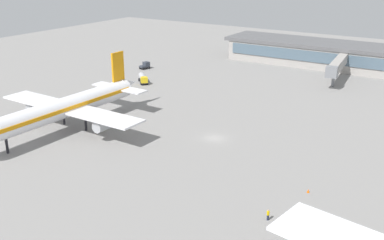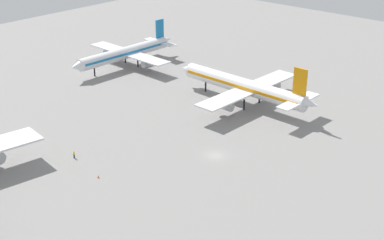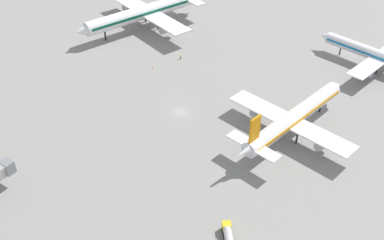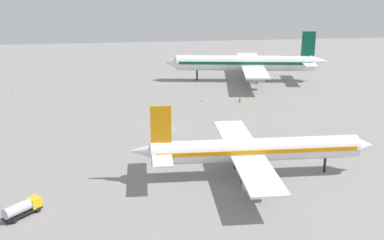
% 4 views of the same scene
% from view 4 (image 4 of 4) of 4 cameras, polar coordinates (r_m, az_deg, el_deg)
% --- Properties ---
extents(ground, '(288.00, 288.00, 0.00)m').
position_cam_4_polar(ground, '(117.34, -2.79, -1.13)').
color(ground, gray).
extents(airplane_at_gate, '(45.42, 56.11, 17.11)m').
position_cam_4_polar(airplane_at_gate, '(167.59, 6.51, 6.72)').
color(airplane_at_gate, white).
rests_on(airplane_at_gate, ground).
extents(airplane_distant, '(37.35, 46.69, 14.22)m').
position_cam_4_polar(airplane_distant, '(90.87, 7.22, -3.52)').
color(airplane_distant, white).
rests_on(airplane_distant, ground).
extents(fuel_truck, '(5.89, 5.70, 2.50)m').
position_cam_4_polar(fuel_truck, '(81.97, -19.47, -9.80)').
color(fuel_truck, black).
rests_on(fuel_truck, ground).
extents(ground_crew_worker, '(0.39, 0.58, 1.67)m').
position_cam_4_polar(ground_crew_worker, '(141.28, 5.70, 2.44)').
color(ground_crew_worker, '#1E2338').
rests_on(ground_crew_worker, ground).
extents(safety_cone_near_gate, '(0.44, 0.44, 0.60)m').
position_cam_4_polar(safety_cone_near_gate, '(141.43, 1.19, 2.31)').
color(safety_cone_near_gate, '#EA590C').
rests_on(safety_cone_near_gate, ground).
extents(safety_cone_mid_apron, '(0.44, 0.44, 0.60)m').
position_cam_4_polar(safety_cone_mid_apron, '(163.37, -20.49, 3.29)').
color(safety_cone_mid_apron, '#EA590C').
rests_on(safety_cone_mid_apron, ground).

